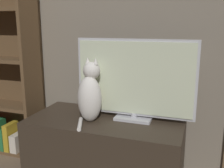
# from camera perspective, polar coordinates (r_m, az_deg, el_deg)

# --- Properties ---
(wall_back) EXTENTS (4.80, 0.05, 2.60)m
(wall_back) POSITION_cam_1_polar(r_m,az_deg,el_deg) (2.13, 1.60, 16.80)
(wall_back) COLOR #756B5B
(wall_back) RESTS_ON ground_plane
(tv_stand) EXTENTS (1.13, 0.56, 0.47)m
(tv_stand) POSITION_cam_1_polar(r_m,az_deg,el_deg) (2.04, -1.40, -13.89)
(tv_stand) COLOR #33281E
(tv_stand) RESTS_ON ground_plane
(tv) EXTENTS (0.86, 0.16, 0.58)m
(tv) POSITION_cam_1_polar(r_m,az_deg,el_deg) (1.86, 4.92, 0.84)
(tv) COLOR #B7B7BC
(tv) RESTS_ON tv_stand
(cat) EXTENTS (0.21, 0.31, 0.45)m
(cat) POSITION_cam_1_polar(r_m,az_deg,el_deg) (1.86, -4.77, -2.35)
(cat) COLOR silver
(cat) RESTS_ON tv_stand
(bookshelf) EXTENTS (0.64, 0.28, 1.70)m
(bookshelf) POSITION_cam_1_polar(r_m,az_deg,el_deg) (2.55, -22.18, 2.69)
(bookshelf) COLOR brown
(bookshelf) RESTS_ON ground_plane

